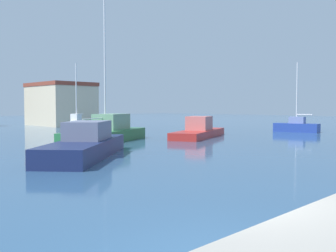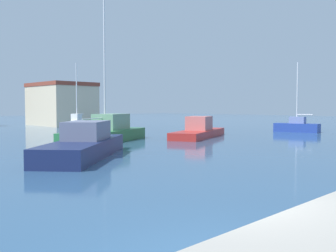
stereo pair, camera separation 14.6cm
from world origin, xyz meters
name	(u,v)px [view 2 (the right image)]	position (x,y,z in m)	size (l,w,h in m)	color
water	(138,138)	(15.00, 20.00, 0.00)	(160.00, 160.00, 0.00)	#2D5175
sailboat_white_far_left	(77,124)	(17.63, 33.74, 0.64)	(4.16, 2.96, 7.38)	white
motorboat_navy_outer_mooring	(85,144)	(5.60, 13.10, 0.65)	(8.09, 7.50, 1.82)	#19234C
sailboat_blue_mid_harbor	(297,126)	(31.27, 14.57, 0.60)	(1.96, 4.53, 7.00)	#233D93
sailboat_green_behind_lamppost	(106,132)	(11.53, 19.52, 0.70)	(8.88, 6.17, 13.23)	#28703D
motorboat_yellow_distant_north	(198,124)	(28.94, 25.69, 0.52)	(4.21, 2.35, 1.43)	gold
motorboat_red_distant_east	(199,131)	(19.39, 17.30, 0.54)	(8.89, 5.59, 1.76)	#B22823
yacht_club	(62,104)	(21.19, 43.49, 2.88)	(6.41, 8.94, 5.73)	beige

